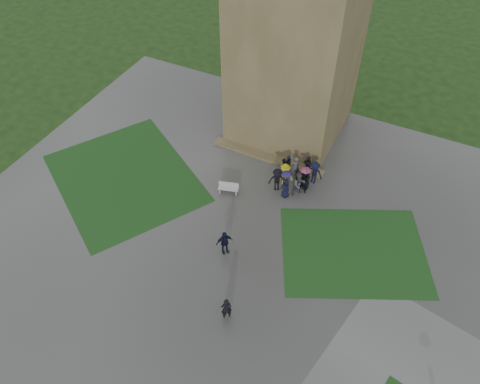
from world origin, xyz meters
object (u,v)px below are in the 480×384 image
at_px(bench, 228,188).
at_px(pedestrian_mid, 224,242).
at_px(tower, 299,22).
at_px(pedestrian_near, 226,308).

bearing_deg(bench, pedestrian_mid, -81.58).
xyz_separation_m(tower, pedestrian_mid, (1.18, -13.66, -8.05)).
bearing_deg(pedestrian_mid, bench, 67.15).
xyz_separation_m(bench, pedestrian_near, (4.38, -8.74, 0.43)).
distance_m(tower, pedestrian_near, 19.72).
bearing_deg(pedestrian_near, tower, -120.30).
xyz_separation_m(pedestrian_mid, pedestrian_near, (2.20, -3.98, -0.07)).
relative_size(tower, bench, 12.00).
bearing_deg(tower, bench, -96.42).
height_order(tower, pedestrian_near, tower).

